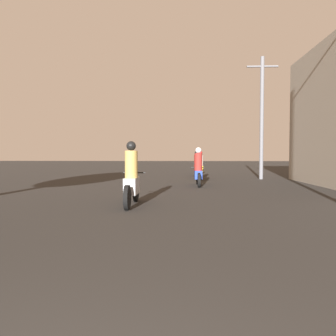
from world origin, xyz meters
The scene contains 5 objects.
motorcycle_silver centered at (-0.75, 7.73, 0.65)m, with size 0.60×2.01×1.64m.
motorcycle_blue centered at (1.19, 12.98, 0.64)m, with size 0.60×1.89×1.59m.
motorcycle_yellow centered at (1.44, 16.47, 0.60)m, with size 0.60×1.97×1.49m.
motorcycle_red centered at (1.39, 19.12, 0.60)m, with size 0.60×1.96×1.50m.
utility_pole_far centered at (4.65, 16.75, 3.32)m, with size 1.60×0.20×6.33m.
Camera 1 is at (0.55, -0.54, 1.32)m, focal length 35.00 mm.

